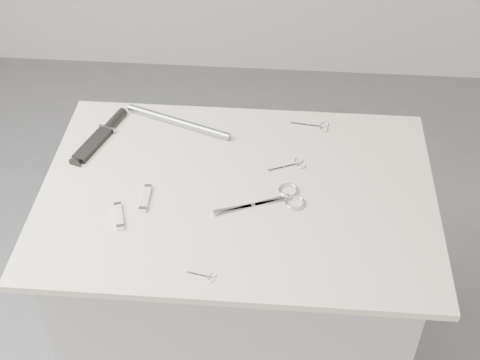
# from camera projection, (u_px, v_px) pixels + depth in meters

# --- Properties ---
(plinth) EXTENTS (0.90, 0.60, 0.90)m
(plinth) POSITION_uv_depth(u_px,v_px,m) (238.00, 304.00, 2.01)
(plinth) COLOR #B1B1AE
(plinth) RESTS_ON ground
(display_board) EXTENTS (1.00, 0.70, 0.02)m
(display_board) POSITION_uv_depth(u_px,v_px,m) (237.00, 193.00, 1.70)
(display_board) COLOR beige
(display_board) RESTS_ON plinth
(large_shears) EXTENTS (0.23, 0.14, 0.01)m
(large_shears) POSITION_uv_depth(u_px,v_px,m) (278.00, 199.00, 1.66)
(large_shears) COLOR silver
(large_shears) RESTS_ON display_board
(embroidery_scissors_a) EXTENTS (0.10, 0.06, 0.00)m
(embroidery_scissors_a) POSITION_uv_depth(u_px,v_px,m) (292.00, 165.00, 1.76)
(embroidery_scissors_a) COLOR silver
(embroidery_scissors_a) RESTS_ON display_board
(embroidery_scissors_b) EXTENTS (0.11, 0.05, 0.00)m
(embroidery_scissors_b) POSITION_uv_depth(u_px,v_px,m) (317.00, 126.00, 1.89)
(embroidery_scissors_b) COLOR silver
(embroidery_scissors_b) RESTS_ON display_board
(tiny_scissors) EXTENTS (0.07, 0.03, 0.00)m
(tiny_scissors) POSITION_uv_depth(u_px,v_px,m) (205.00, 276.00, 1.48)
(tiny_scissors) COLOR silver
(tiny_scissors) RESTS_ON display_board
(sheathed_knife) EXTENTS (0.11, 0.23, 0.03)m
(sheathed_knife) POSITION_uv_depth(u_px,v_px,m) (103.00, 133.00, 1.85)
(sheathed_knife) COLOR black
(sheathed_knife) RESTS_ON display_board
(pocket_knife_a) EXTENTS (0.02, 0.09, 0.01)m
(pocket_knife_a) POSITION_uv_depth(u_px,v_px,m) (146.00, 198.00, 1.66)
(pocket_knife_a) COLOR beige
(pocket_knife_a) RESTS_ON display_board
(pocket_knife_b) EXTENTS (0.04, 0.09, 0.01)m
(pocket_knife_b) POSITION_uv_depth(u_px,v_px,m) (119.00, 216.00, 1.62)
(pocket_knife_b) COLOR beige
(pocket_knife_b) RESTS_ON display_board
(metal_rail) EXTENTS (0.31, 0.13, 0.02)m
(metal_rail) POSITION_uv_depth(u_px,v_px,m) (178.00, 122.00, 1.89)
(metal_rail) COLOR gray
(metal_rail) RESTS_ON display_board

